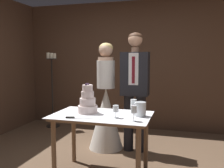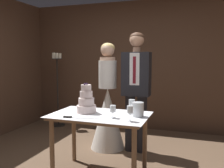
{
  "view_description": "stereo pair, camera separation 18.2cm",
  "coord_description": "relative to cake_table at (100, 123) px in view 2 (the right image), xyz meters",
  "views": [
    {
      "loc": [
        0.99,
        -2.73,
        1.44
      ],
      "look_at": [
        0.06,
        0.51,
        1.08
      ],
      "focal_mm": 40.0,
      "sensor_mm": 36.0,
      "label": 1
    },
    {
      "loc": [
        1.17,
        -2.68,
        1.44
      ],
      "look_at": [
        0.06,
        0.51,
        1.08
      ],
      "focal_mm": 40.0,
      "sensor_mm": 36.0,
      "label": 2
    }
  ],
  "objects": [
    {
      "name": "cake_table",
      "position": [
        0.0,
        0.0,
        0.0
      ],
      "size": [
        1.18,
        0.73,
        0.76
      ],
      "color": "#8E6B4C",
      "rests_on": "ground_plane"
    },
    {
      "name": "candle_stand",
      "position": [
        -1.67,
        1.79,
        0.11
      ],
      "size": [
        0.28,
        0.28,
        1.54
      ],
      "color": "black",
      "rests_on": "ground_plane"
    },
    {
      "name": "bride",
      "position": [
        -0.23,
        0.91,
        -0.04
      ],
      "size": [
        0.54,
        0.54,
        1.67
      ],
      "color": "white",
      "rests_on": "ground_plane"
    },
    {
      "name": "wine_glass_middle",
      "position": [
        0.36,
        0.14,
        0.23
      ],
      "size": [
        0.08,
        0.08,
        0.18
      ],
      "color": "silver",
      "rests_on": "cake_table"
    },
    {
      "name": "wall_back",
      "position": [
        -0.06,
        2.23,
        0.63
      ],
      "size": [
        4.77,
        0.12,
        2.56
      ],
      "primitive_type": "cube",
      "color": "#513828",
      "rests_on": "ground_plane"
    },
    {
      "name": "hurricane_candle",
      "position": [
        0.46,
        0.05,
        0.18
      ],
      "size": [
        0.14,
        0.14,
        0.17
      ],
      "color": "silver",
      "rests_on": "cake_table"
    },
    {
      "name": "wine_glass_near",
      "position": [
        0.21,
        -0.11,
        0.21
      ],
      "size": [
        0.07,
        0.07,
        0.15
      ],
      "color": "silver",
      "rests_on": "cake_table"
    },
    {
      "name": "cake_knife",
      "position": [
        -0.2,
        -0.26,
        0.11
      ],
      "size": [
        0.43,
        0.1,
        0.02
      ],
      "rotation": [
        0.0,
        0.0,
        0.18
      ],
      "color": "silver",
      "rests_on": "cake_table"
    },
    {
      "name": "wine_glass_far",
      "position": [
        0.43,
        -0.19,
        0.22
      ],
      "size": [
        0.07,
        0.07,
        0.17
      ],
      "color": "silver",
      "rests_on": "cake_table"
    },
    {
      "name": "tiered_cake",
      "position": [
        -0.19,
        0.04,
        0.24
      ],
      "size": [
        0.24,
        0.24,
        0.37
      ],
      "color": "beige",
      "rests_on": "cake_table"
    },
    {
      "name": "groom",
      "position": [
        0.23,
        0.91,
        0.37
      ],
      "size": [
        0.41,
        0.25,
        1.81
      ],
      "color": "black",
      "rests_on": "ground_plane"
    }
  ]
}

